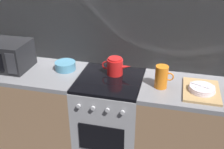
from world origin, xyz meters
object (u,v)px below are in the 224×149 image
(mixing_bowl, at_px, (65,66))
(dish_pile, at_px, (202,90))
(stove_unit, at_px, (110,119))
(pitcher, at_px, (162,77))
(microwave, at_px, (6,55))
(kettle, at_px, (115,66))

(mixing_bowl, height_order, dish_pile, mixing_bowl)
(stove_unit, height_order, dish_pile, dish_pile)
(stove_unit, relative_size, pitcher, 4.50)
(stove_unit, height_order, microwave, microwave)
(kettle, distance_m, dish_pile, 0.80)
(dish_pile, bearing_deg, pitcher, 178.74)
(stove_unit, xyz_separation_m, mixing_bowl, (-0.47, 0.09, 0.49))
(mixing_bowl, xyz_separation_m, dish_pile, (1.28, -0.13, -0.02))
(kettle, bearing_deg, mixing_bowl, -177.52)
(kettle, bearing_deg, microwave, -173.86)
(kettle, relative_size, mixing_bowl, 1.42)
(mixing_bowl, xyz_separation_m, pitcher, (0.94, -0.12, 0.06))
(stove_unit, relative_size, microwave, 1.96)
(pitcher, bearing_deg, mixing_bowl, 172.52)
(microwave, bearing_deg, stove_unit, 0.20)
(mixing_bowl, bearing_deg, kettle, 2.48)
(stove_unit, xyz_separation_m, microwave, (-1.04, -0.00, 0.59))
(kettle, bearing_deg, dish_pile, -10.98)
(dish_pile, bearing_deg, mixing_bowl, 174.17)
(mixing_bowl, bearing_deg, pitcher, -7.48)
(stove_unit, relative_size, mixing_bowl, 4.50)
(kettle, distance_m, mixing_bowl, 0.50)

